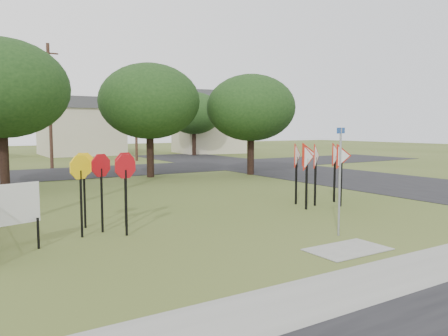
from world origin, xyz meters
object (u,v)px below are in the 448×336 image
(street_name_sign, at_px, (340,174))
(info_board, at_px, (12,207))
(yield_sign_cluster, at_px, (317,158))
(stop_sign_cluster, at_px, (103,173))

(street_name_sign, height_order, info_board, street_name_sign)
(street_name_sign, distance_m, info_board, 8.40)
(yield_sign_cluster, relative_size, info_board, 1.86)
(stop_sign_cluster, relative_size, yield_sign_cluster, 0.74)
(street_name_sign, xyz_separation_m, info_board, (-7.83, 2.97, -0.62))
(stop_sign_cluster, xyz_separation_m, info_board, (-2.46, -0.89, -0.60))
(stop_sign_cluster, bearing_deg, street_name_sign, -35.74)
(stop_sign_cluster, xyz_separation_m, yield_sign_cluster, (8.29, 0.04, 0.10))
(yield_sign_cluster, height_order, info_board, yield_sign_cluster)
(stop_sign_cluster, distance_m, info_board, 2.69)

